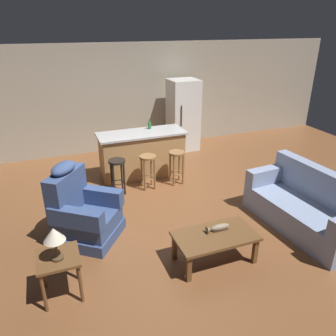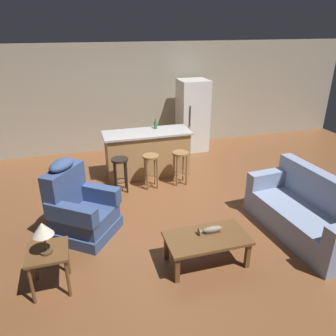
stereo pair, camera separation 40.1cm
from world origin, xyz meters
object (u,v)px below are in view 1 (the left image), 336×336
Objects in this scene: recliner_near_lamp at (82,213)px; bar_stool_right at (177,162)px; bar_stool_left at (117,170)px; fish_figurine at (218,228)px; refrigerator at (183,115)px; bar_stool_middle at (148,166)px; end_table at (59,263)px; couch at (306,208)px; kitchen_island at (142,154)px; coffee_table at (215,238)px; bottle_tall_green at (149,125)px; table_lamp at (54,236)px.

recliner_near_lamp reaches higher than bar_stool_right.
bar_stool_left is 1.00× the size of bar_stool_right.
fish_figurine is 4.36m from refrigerator.
fish_figurine is at bearing -83.75° from bar_stool_middle.
couch is at bearing 1.97° from end_table.
recliner_near_lamp is at bearing 69.75° from end_table.
couch is at bearing -56.59° from kitchen_island.
coffee_table is at bearing -0.13° from recliner_near_lamp.
refrigerator is 8.39× the size of bottle_tall_green.
kitchen_island is at bearing -142.22° from bottle_tall_green.
kitchen_island reaches higher than couch.
refrigerator is at bearing 51.11° from end_table.
fish_figurine is 2.07m from end_table.
end_table is 0.41m from table_lamp.
fish_figurine is 2.35m from bar_stool_right.
coffee_table is 1.62× the size of bar_stool_right.
table_lamp is (-0.40, -1.13, 0.45)m from recliner_near_lamp.
fish_figurine is at bearing -98.46° from bar_stool_right.
couch is at bearing 7.31° from coffee_table.
recliner_near_lamp is at bearing -20.44° from couch.
refrigerator is (2.12, 1.83, 0.41)m from bar_stool_left.
fish_figurine is 2.48m from bar_stool_left.
bottle_tall_green is (-1.61, 2.99, 0.69)m from couch.
end_table is 0.82× the size of bar_stool_left.
couch is 2.88× the size of bar_stool_right.
couch reaches higher than coffee_table.
refrigerator is (1.34, 4.23, 0.52)m from coffee_table.
coffee_table is at bearing -72.00° from bar_stool_left.
couch is at bearing 2.55° from table_lamp.
bar_stool_middle is at bearing 0.00° from bar_stool_left.
bar_stool_left is at bearing 110.20° from fish_figurine.
bar_stool_right is (0.53, -0.63, -0.01)m from kitchen_island.
kitchen_island is at bearing -140.38° from refrigerator.
kitchen_island is (1.88, 2.93, 0.02)m from end_table.
recliner_near_lamp is 2.72m from bottle_tall_green.
bar_stool_right reaches higher than coffee_table.
table_lamp reaches higher than fish_figurine.
bar_stool_left is 2.83m from refrigerator.
end_table is at bearing -117.75° from bar_stool_left.
kitchen_island is 0.92m from bar_stool_left.
refrigerator is (1.27, 4.15, 0.42)m from fish_figurine.
fish_figurine is 0.61× the size of end_table.
recliner_near_lamp is at bearing 70.37° from table_lamp.
bottle_tall_green reaches higher than couch.
end_table is 2.60m from bar_stool_left.
bar_stool_left is 1.00× the size of bar_stool_middle.
bottle_tall_green reaches higher than kitchen_island.
end_table is at bearing 177.26° from coffee_table.
fish_figurine is 1.68m from couch.
couch is at bearing -40.76° from bar_stool_left.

